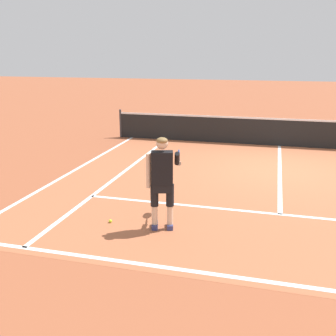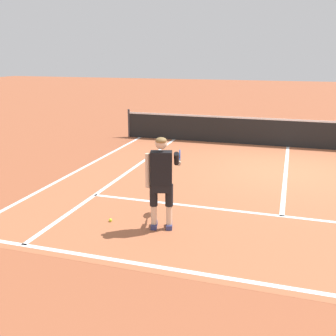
% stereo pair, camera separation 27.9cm
% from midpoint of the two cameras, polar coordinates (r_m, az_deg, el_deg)
% --- Properties ---
extents(ground_plane, '(80.00, 80.00, 0.00)m').
position_cam_midpoint_polar(ground_plane, '(11.44, 17.29, -0.35)').
color(ground_plane, '#9E5133').
extents(court_inner_surface, '(10.98, 9.38, 0.00)m').
position_cam_midpoint_polar(court_inner_surface, '(10.04, 17.20, -2.58)').
color(court_inner_surface, '#B2603D').
rests_on(court_inner_surface, ground).
extents(line_baseline, '(10.98, 0.10, 0.01)m').
position_cam_midpoint_polar(line_baseline, '(5.93, 16.60, -15.99)').
color(line_baseline, white).
rests_on(line_baseline, ground).
extents(line_service, '(8.23, 0.10, 0.01)m').
position_cam_midpoint_polar(line_service, '(8.25, 17.02, -6.65)').
color(line_service, white).
rests_on(line_service, ground).
extents(line_centre_service, '(0.10, 6.40, 0.01)m').
position_cam_midpoint_polar(line_centre_service, '(11.28, 17.28, -0.56)').
color(line_centre_service, white).
rests_on(line_centre_service, ground).
extents(line_singles_left, '(0.10, 8.98, 0.01)m').
position_cam_midpoint_polar(line_singles_left, '(10.81, -5.11, -0.59)').
color(line_singles_left, white).
rests_on(line_singles_left, ground).
extents(line_doubles_left, '(0.10, 8.98, 0.01)m').
position_cam_midpoint_polar(line_doubles_left, '(11.39, -11.52, 0.01)').
color(line_doubles_left, white).
rests_on(line_doubles_left, ground).
extents(tennis_net, '(11.96, 0.08, 1.07)m').
position_cam_midpoint_polar(tennis_net, '(14.28, 17.60, 4.86)').
color(tennis_net, '#333338').
rests_on(tennis_net, ground).
extents(tennis_player, '(0.59, 1.21, 1.71)m').
position_cam_midpoint_polar(tennis_player, '(7.04, 0.24, -1.28)').
color(tennis_player, navy).
rests_on(tennis_player, ground).
extents(tennis_ball_near_feet, '(0.07, 0.07, 0.07)m').
position_cam_midpoint_polar(tennis_ball_near_feet, '(7.70, -7.26, -7.46)').
color(tennis_ball_near_feet, '#CCE02D').
rests_on(tennis_ball_near_feet, ground).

